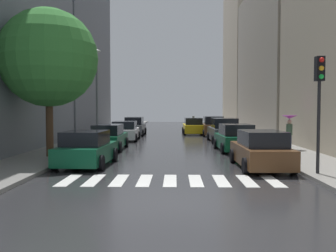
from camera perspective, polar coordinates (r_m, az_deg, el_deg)
ground_plane at (r=33.80m, az=0.83°, el=-1.61°), size 28.00×72.00×0.04m
sidewalk_left at (r=34.45m, az=-10.05°, el=-1.41°), size 3.00×72.00×0.15m
sidewalk_right at (r=34.38m, az=11.73°, el=-1.44°), size 3.00×72.00×0.15m
crosswalk_stripes at (r=13.08m, az=0.33°, el=-8.47°), size 7.65×2.20×0.01m
building_left_mid at (r=40.33m, az=-15.37°, el=12.81°), size 6.00×16.36×19.33m
building_right_mid at (r=39.21m, az=17.41°, el=9.88°), size 6.00×17.81×15.00m
building_right_far at (r=55.44m, az=12.64°, el=11.59°), size 6.00×13.90×22.26m
parked_car_left_nearest at (r=16.77m, az=-12.56°, el=-3.54°), size 2.30×4.12×1.55m
parked_car_left_second at (r=23.03m, az=-9.24°, el=-1.80°), size 2.01×4.56×1.56m
parked_car_left_third at (r=29.68m, az=-6.67°, el=-0.79°), size 2.24×4.60×1.53m
parked_car_left_fourth at (r=35.17m, az=-5.21°, el=-0.10°), size 1.99×4.63×1.73m
parked_car_right_nearest at (r=16.18m, az=14.23°, el=-3.71°), size 2.13×4.49×1.61m
parked_car_right_second at (r=22.17m, az=10.45°, el=-1.93°), size 2.28×4.16×1.62m
parked_car_right_third at (r=28.08m, az=8.65°, el=-0.76°), size 2.25×4.70×1.82m
parked_car_right_fourth at (r=34.73m, az=7.02°, el=-0.09°), size 2.16×4.78×1.81m
taxi_midroad at (r=36.30m, az=3.93°, el=-0.08°), size 2.15×4.66×1.81m
pedestrian_foreground at (r=22.87m, az=18.34°, el=0.09°), size 0.90×0.90×1.99m
street_tree_left at (r=19.44m, az=-18.07°, el=10.00°), size 4.87×4.87×7.35m
traffic_light_right_corner at (r=14.55m, az=22.48°, el=5.44°), size 0.30×0.42×4.30m
lamp_post_left at (r=27.40m, az=-10.99°, el=5.76°), size 0.60×0.28×6.68m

